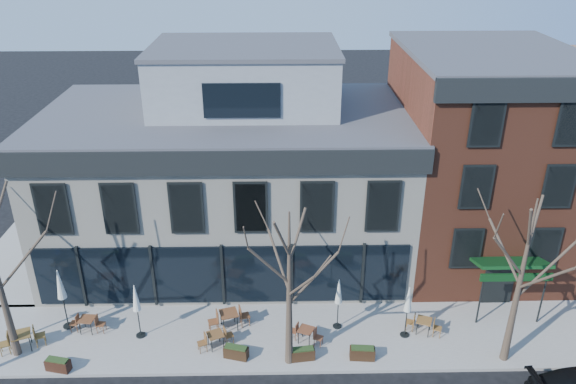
{
  "coord_description": "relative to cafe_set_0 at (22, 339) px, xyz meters",
  "views": [
    {
      "loc": [
        2.6,
        -21.87,
        16.64
      ],
      "look_at": [
        3.07,
        2.0,
        5.14
      ],
      "focal_mm": 35.0,
      "sensor_mm": 36.0,
      "label": 1
    }
  ],
  "objects": [
    {
      "name": "planter_0",
      "position": [
        1.93,
        -1.3,
        -0.23
      ],
      "size": [
        1.05,
        0.61,
        0.55
      ],
      "color": "#311A10",
      "rests_on": "sidewalk_front"
    },
    {
      "name": "red_brick_building",
      "position": [
        21.34,
        7.89,
        4.98
      ],
      "size": [
        8.2,
        11.78,
        11.18
      ],
      "color": "brown",
      "rests_on": "ground"
    },
    {
      "name": "umbrella_0",
      "position": [
        1.41,
        1.44,
        1.63
      ],
      "size": [
        0.48,
        0.48,
        3.02
      ],
      "color": "black",
      "rests_on": "sidewalk_front"
    },
    {
      "name": "tree_right",
      "position": [
        20.35,
        -1.0,
        3.36
      ],
      "size": [
        3.72,
        3.77,
        7.48
      ],
      "color": "#382B21",
      "rests_on": "sidewalk_front"
    },
    {
      "name": "sidewalk_side",
      "position": [
        -2.91,
        8.9,
        -0.58
      ],
      "size": [
        4.5,
        12.0,
        0.15
      ],
      "primitive_type": "cube",
      "color": "gray",
      "rests_on": "ground"
    },
    {
      "name": "tree_mid",
      "position": [
        11.35,
        -1.0,
        3.14
      ],
      "size": [
        3.5,
        3.55,
        7.04
      ],
      "color": "#382B21",
      "rests_on": "sidewalk_front"
    },
    {
      "name": "umbrella_4",
      "position": [
        16.48,
        0.54,
        1.31
      ],
      "size": [
        0.41,
        0.41,
        2.57
      ],
      "color": "black",
      "rests_on": "sidewalk_front"
    },
    {
      "name": "cafe_set_0",
      "position": [
        0.0,
        0.0,
        0.0
      ],
      "size": [
        1.91,
        1.13,
        0.98
      ],
      "color": "brown",
      "rests_on": "sidewalk_front"
    },
    {
      "name": "cafe_set_3",
      "position": [
        8.7,
        1.22,
        0.01
      ],
      "size": [
        1.97,
        1.01,
        1.01
      ],
      "color": "brown",
      "rests_on": "sidewalk_front"
    },
    {
      "name": "umbrella_3",
      "position": [
        13.56,
        1.19,
        1.29
      ],
      "size": [
        0.41,
        0.41,
        2.55
      ],
      "color": "black",
      "rests_on": "sidewalk_front"
    },
    {
      "name": "cafe_set_2",
      "position": [
        8.21,
        -0.04,
        -0.07
      ],
      "size": [
        1.63,
        1.02,
        0.85
      ],
      "color": "brown",
      "rests_on": "sidewalk_front"
    },
    {
      "name": "corner_building",
      "position": [
        8.41,
        7.97,
        4.07
      ],
      "size": [
        18.39,
        10.39,
        11.1
      ],
      "color": "silver",
      "rests_on": "ground"
    },
    {
      "name": "planter_2",
      "position": [
        11.91,
        -0.86,
        -0.23
      ],
      "size": [
        1.03,
        0.52,
        0.56
      ],
      "color": "#321E10",
      "rests_on": "sidewalk_front"
    },
    {
      "name": "cafe_set_1",
      "position": [
        2.42,
        1.11,
        -0.07
      ],
      "size": [
        1.63,
        0.7,
        0.84
      ],
      "color": "brown",
      "rests_on": "sidewalk_front"
    },
    {
      "name": "planter_3",
      "position": [
        14.4,
        -0.88,
        -0.22
      ],
      "size": [
        1.07,
        0.5,
        0.58
      ],
      "color": "black",
      "rests_on": "sidewalk_front"
    },
    {
      "name": "ground",
      "position": [
        8.34,
        2.9,
        -0.66
      ],
      "size": [
        120.0,
        120.0,
        0.0
      ],
      "primitive_type": "plane",
      "color": "black",
      "rests_on": "ground"
    },
    {
      "name": "cafe_set_4",
      "position": [
        12.09,
        0.22,
        -0.08
      ],
      "size": [
        1.58,
        1.0,
        0.82
      ],
      "color": "brown",
      "rests_on": "sidewalk_front"
    },
    {
      "name": "planter_1",
      "position": [
        9.12,
        -0.71,
        -0.22
      ],
      "size": [
        1.09,
        0.67,
        0.57
      ],
      "color": "black",
      "rests_on": "sidewalk_front"
    },
    {
      "name": "sidewalk_front",
      "position": [
        11.59,
        0.75,
        -0.58
      ],
      "size": [
        33.5,
        4.7,
        0.15
      ],
      "primitive_type": "cube",
      "color": "gray",
      "rests_on": "ground"
    },
    {
      "name": "cafe_set_5",
      "position": [
        17.34,
        0.71,
        -0.07
      ],
      "size": [
        1.63,
        0.98,
        0.84
      ],
      "color": "brown",
      "rests_on": "sidewalk_front"
    },
    {
      "name": "umbrella_1",
      "position": [
        4.82,
        0.74,
        1.39
      ],
      "size": [
        0.43,
        0.43,
        2.68
      ],
      "color": "black",
      "rests_on": "sidewalk_front"
    }
  ]
}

